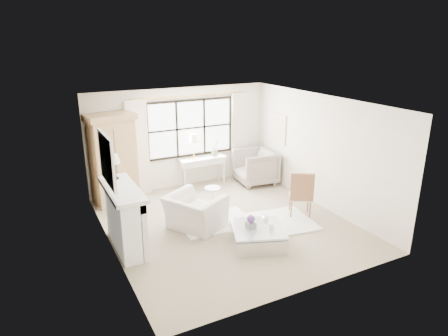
% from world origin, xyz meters
% --- Properties ---
extents(floor, '(5.50, 5.50, 0.00)m').
position_xyz_m(floor, '(0.00, 0.00, 0.00)').
color(floor, gray).
rests_on(floor, ground).
extents(ceiling, '(5.50, 5.50, 0.00)m').
position_xyz_m(ceiling, '(0.00, 0.00, 2.70)').
color(ceiling, white).
rests_on(ceiling, ground).
extents(wall_back, '(5.00, 0.00, 5.00)m').
position_xyz_m(wall_back, '(0.00, 2.75, 1.35)').
color(wall_back, white).
rests_on(wall_back, ground).
extents(wall_front, '(5.00, 0.00, 5.00)m').
position_xyz_m(wall_front, '(0.00, -2.75, 1.35)').
color(wall_front, beige).
rests_on(wall_front, ground).
extents(wall_left, '(0.00, 5.50, 5.50)m').
position_xyz_m(wall_left, '(-2.50, 0.00, 1.35)').
color(wall_left, beige).
rests_on(wall_left, ground).
extents(wall_right, '(0.00, 5.50, 5.50)m').
position_xyz_m(wall_right, '(2.50, 0.00, 1.35)').
color(wall_right, silver).
rests_on(wall_right, ground).
extents(window_pane, '(2.40, 0.02, 1.50)m').
position_xyz_m(window_pane, '(0.30, 2.73, 1.60)').
color(window_pane, white).
rests_on(window_pane, wall_back).
extents(window_frame, '(2.50, 0.04, 1.50)m').
position_xyz_m(window_frame, '(0.30, 2.72, 1.60)').
color(window_frame, black).
rests_on(window_frame, wall_back).
extents(curtain_rod, '(3.30, 0.04, 0.04)m').
position_xyz_m(curtain_rod, '(0.30, 2.67, 2.47)').
color(curtain_rod, '#C18F43').
rests_on(curtain_rod, wall_back).
extents(curtain_left, '(0.55, 0.10, 2.47)m').
position_xyz_m(curtain_left, '(-1.20, 2.65, 1.24)').
color(curtain_left, white).
rests_on(curtain_left, ground).
extents(curtain_right, '(0.55, 0.10, 2.47)m').
position_xyz_m(curtain_right, '(1.80, 2.65, 1.24)').
color(curtain_right, beige).
rests_on(curtain_right, ground).
extents(fireplace, '(0.58, 1.66, 1.26)m').
position_xyz_m(fireplace, '(-2.27, 0.00, 0.65)').
color(fireplace, silver).
rests_on(fireplace, ground).
extents(mirror_frame, '(0.05, 1.15, 0.95)m').
position_xyz_m(mirror_frame, '(-2.47, 0.00, 1.84)').
color(mirror_frame, silver).
rests_on(mirror_frame, wall_left).
extents(mirror_glass, '(0.02, 1.00, 0.80)m').
position_xyz_m(mirror_glass, '(-2.44, 0.00, 1.84)').
color(mirror_glass, silver).
rests_on(mirror_glass, wall_left).
extents(art_frame, '(0.04, 0.62, 0.82)m').
position_xyz_m(art_frame, '(2.47, 1.70, 1.55)').
color(art_frame, silver).
rests_on(art_frame, wall_right).
extents(art_canvas, '(0.01, 0.52, 0.72)m').
position_xyz_m(art_canvas, '(2.45, 1.70, 1.55)').
color(art_canvas, beige).
rests_on(art_canvas, wall_right).
extents(mantel_lamp, '(0.22, 0.22, 0.51)m').
position_xyz_m(mantel_lamp, '(-2.23, 0.53, 1.65)').
color(mantel_lamp, black).
rests_on(mantel_lamp, fireplace).
extents(armoire, '(1.22, 0.87, 2.24)m').
position_xyz_m(armoire, '(-1.90, 2.34, 1.14)').
color(armoire, tan).
rests_on(armoire, floor).
extents(console_table, '(1.31, 0.47, 0.80)m').
position_xyz_m(console_table, '(0.52, 2.49, 0.40)').
color(console_table, silver).
rests_on(console_table, floor).
extents(console_lamp, '(0.28, 0.28, 0.69)m').
position_xyz_m(console_lamp, '(0.28, 2.48, 1.36)').
color(console_lamp, '#C78D45').
rests_on(console_lamp, console_table).
extents(orchid_plant, '(0.31, 0.28, 0.45)m').
position_xyz_m(orchid_plant, '(0.92, 2.49, 1.03)').
color(orchid_plant, '#5F7950').
rests_on(orchid_plant, console_table).
extents(side_table, '(0.40, 0.40, 0.51)m').
position_xyz_m(side_table, '(0.11, 0.98, 0.33)').
color(side_table, white).
rests_on(side_table, floor).
extents(rug_left, '(1.65, 1.20, 0.03)m').
position_xyz_m(rug_left, '(-0.21, 0.18, 0.01)').
color(rug_left, white).
rests_on(rug_left, floor).
extents(rug_right, '(1.91, 1.53, 0.03)m').
position_xyz_m(rug_right, '(0.91, -0.46, 0.02)').
color(rug_right, white).
rests_on(rug_right, floor).
extents(club_armchair, '(1.43, 1.49, 0.75)m').
position_xyz_m(club_armchair, '(-0.70, 0.15, 0.37)').
color(club_armchair, beige).
rests_on(club_armchair, floor).
extents(wingback_chair, '(1.15, 1.12, 0.95)m').
position_xyz_m(wingback_chair, '(1.90, 1.94, 0.48)').
color(wingback_chair, gray).
rests_on(wingback_chair, floor).
extents(french_chair, '(0.66, 0.66, 1.08)m').
position_xyz_m(french_chair, '(1.69, -0.38, 0.31)').
color(french_chair, '#8E5C3B').
rests_on(french_chair, floor).
extents(coffee_table, '(1.29, 1.29, 0.38)m').
position_xyz_m(coffee_table, '(0.10, -1.11, 0.18)').
color(coffee_table, silver).
rests_on(coffee_table, floor).
extents(planter_box, '(0.18, 0.18, 0.12)m').
position_xyz_m(planter_box, '(-0.04, -1.07, 0.44)').
color(planter_box, slate).
rests_on(planter_box, coffee_table).
extents(planter_flowers, '(0.15, 0.15, 0.15)m').
position_xyz_m(planter_flowers, '(-0.04, -1.07, 0.58)').
color(planter_flowers, '#5B327D').
rests_on(planter_flowers, planter_box).
extents(pillar_candle, '(0.10, 0.10, 0.12)m').
position_xyz_m(pillar_candle, '(0.29, -1.29, 0.44)').
color(pillar_candle, white).
rests_on(pillar_candle, coffee_table).
extents(coffee_vase, '(0.16, 0.16, 0.14)m').
position_xyz_m(coffee_vase, '(0.39, -0.92, 0.45)').
color(coffee_vase, white).
rests_on(coffee_vase, coffee_table).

